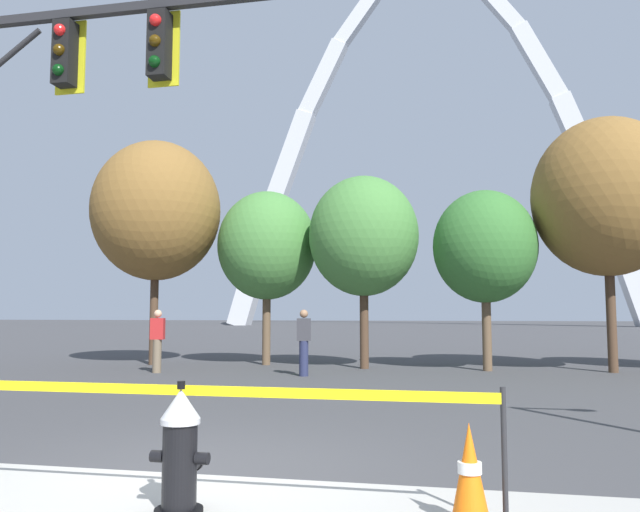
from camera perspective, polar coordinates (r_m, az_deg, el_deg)
ground_plane at (r=6.36m, az=-10.55°, el=-18.80°), size 240.00×240.00×0.00m
fire_hydrant at (r=5.10m, az=-12.51°, el=-16.83°), size 0.46×0.48×0.99m
caution_tape_barrier at (r=5.37m, az=-15.89°, el=-13.85°), size 5.61×0.07×0.98m
traffic_cone_by_hydrant at (r=4.84m, az=13.39°, el=-18.77°), size 0.36×0.36×0.73m
monument_arch at (r=77.25m, az=9.80°, el=8.53°), size 49.58×2.42×44.85m
tree_far_left at (r=19.53m, az=-14.58°, el=3.97°), size 3.80×3.80×6.66m
tree_left_mid at (r=18.74m, az=-4.81°, el=0.93°), size 2.92×2.92×5.11m
tree_center_left at (r=17.51m, az=3.97°, el=1.79°), size 3.03×3.03×5.31m
tree_center_right at (r=17.32m, az=14.67°, el=0.81°), size 2.73×2.73×4.78m
tree_right_mid at (r=18.08m, az=24.46°, el=4.88°), size 3.77×3.77×6.60m
pedestrian_walking_left at (r=15.31m, az=-1.48°, el=-7.76°), size 0.38×0.27×1.59m
pedestrian_standing_center at (r=16.67m, az=-14.49°, el=-7.39°), size 0.37×0.25×1.59m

